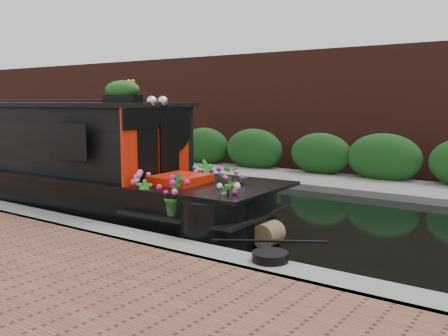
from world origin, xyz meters
The scene contains 8 objects.
ground centered at (0.00, 0.00, 0.00)m, with size 80.00×80.00×0.00m, color black.
near_bank_coping centered at (0.00, -3.30, 0.00)m, with size 40.00×0.60×0.50m, color gray.
far_bank_path centered at (0.00, 4.20, 0.00)m, with size 40.00×2.40×0.34m, color slate.
far_hedge centered at (0.00, 5.10, 0.00)m, with size 40.00×1.10×2.80m, color #184217.
far_brick_wall centered at (0.00, 7.20, 0.00)m, with size 40.00×1.00×8.00m, color #4B2119.
narrowboat centered at (-4.22, -1.85, 0.88)m, with size 12.64×2.79×2.94m.
rope_fender centered at (2.48, -1.85, 0.19)m, with size 0.39×0.39×0.43m, color brown.
coiled_mooring_rope centered at (3.27, -3.16, 0.31)m, with size 0.48×0.48×0.12m, color black.
Camera 1 is at (6.42, -8.60, 2.31)m, focal length 40.00 mm.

